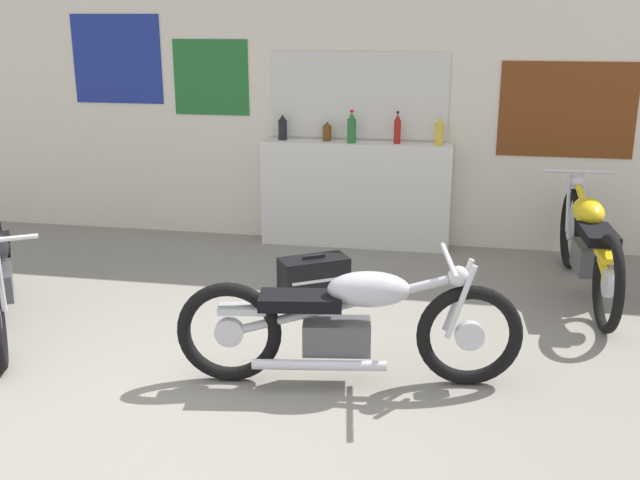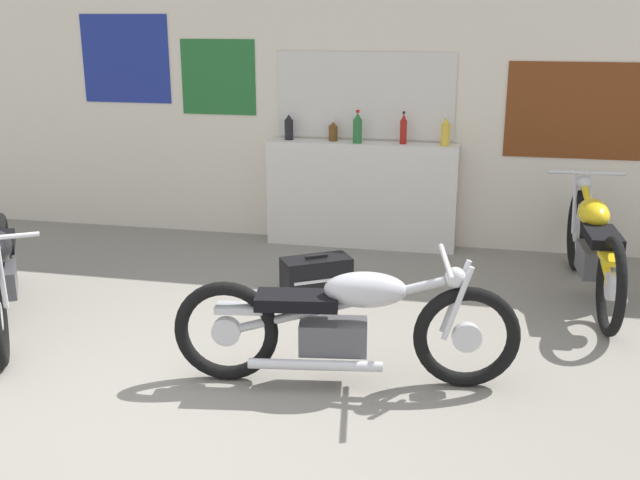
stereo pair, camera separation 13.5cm
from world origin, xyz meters
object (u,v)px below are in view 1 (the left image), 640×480
bottle_leftmost (283,128)px  bottle_center (352,128)px  bottle_left_center (327,132)px  motorcycle_yellow (589,243)px  hard_case_black (314,276)px  bottle_rightmost (439,132)px  motorcycle_silver (348,322)px  bottle_right_center (397,129)px

bottle_leftmost → bottle_center: size_ratio=0.86×
bottle_left_center → bottle_center: size_ratio=0.65×
bottle_leftmost → bottle_left_center: bearing=1.7°
motorcycle_yellow → hard_case_black: (-2.22, -0.38, -0.29)m
bottle_rightmost → motorcycle_silver: bearing=-98.2°
bottle_left_center → bottle_center: 0.27m
bottle_rightmost → bottle_center: bearing=-179.0°
bottle_right_center → hard_case_black: bearing=-110.3°
bottle_rightmost → motorcycle_silver: (-0.42, -2.93, -0.76)m
motorcycle_yellow → bottle_right_center: bearing=147.5°
bottle_center → motorcycle_silver: 3.05m
bottle_right_center → bottle_rightmost: (0.40, -0.03, -0.01)m
motorcycle_silver → hard_case_black: motorcycle_silver is taller
bottle_right_center → bottle_leftmost: bearing=179.2°
bottle_rightmost → motorcycle_yellow: bearing=-39.1°
bottle_leftmost → motorcycle_yellow: (2.82, -1.09, -0.72)m
bottle_leftmost → bottle_right_center: bottle_right_center is taller
bottle_leftmost → hard_case_black: (0.60, -1.47, -1.01)m
bottle_left_center → bottle_center: (0.26, -0.07, 0.05)m
bottle_center → bottle_right_center: bottle_center is taller
bottle_leftmost → motorcycle_silver: size_ratio=0.13×
bottle_left_center → motorcycle_silver: bottle_left_center is taller
bottle_center → bottle_rightmost: 0.84m
bottle_left_center → motorcycle_silver: (0.67, -2.99, -0.73)m
bottle_center → bottle_rightmost: bearing=1.0°
bottle_leftmost → motorcycle_silver: bearing=-69.4°
bottle_left_center → motorcycle_silver: size_ratio=0.10×
bottle_leftmost → motorcycle_silver: 3.27m
bottle_leftmost → bottle_left_center: 0.45m
bottle_right_center → bottle_rightmost: size_ratio=1.08×
bottle_right_center → motorcycle_yellow: size_ratio=0.14×
bottle_rightmost → motorcycle_silver: size_ratio=0.13×
bottle_center → motorcycle_silver: (0.42, -2.92, -0.78)m
bottle_center → motorcycle_silver: bottle_center is taller
bottle_leftmost → bottle_right_center: size_ratio=0.88×
motorcycle_silver → hard_case_black: size_ratio=3.47×
bottle_left_center → bottle_rightmost: 1.10m
hard_case_black → motorcycle_silver: bearing=-71.2°
motorcycle_yellow → hard_case_black: 2.27m
motorcycle_yellow → hard_case_black: bearing=-170.2°
bottle_right_center → motorcycle_yellow: bottle_right_center is taller
motorcycle_yellow → hard_case_black: motorcycle_yellow is taller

